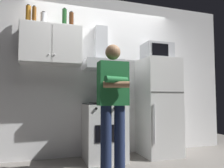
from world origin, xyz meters
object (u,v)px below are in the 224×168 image
Objects in this scene: bottle_beer_brown at (34,15)px; refrigerator at (158,107)px; bottle_canister_steel at (43,19)px; bottle_rum_dark at (71,20)px; range_hood at (102,58)px; bottle_liquor_amber at (28,15)px; upper_cabinet at (51,45)px; bottle_wine_green at (64,18)px; person_standing at (113,101)px; stove_oven at (104,131)px; cooking_pot at (114,99)px; microwave at (157,52)px.

refrigerator is at bearing -3.31° from bottle_beer_brown.
bottle_canister_steel is 0.85× the size of bottle_rum_dark.
range_hood is 2.49× the size of bottle_liquor_amber.
bottle_wine_green is at bearing 9.35° from upper_cabinet.
bottle_rum_dark is (-0.50, 0.01, 0.58)m from range_hood.
person_standing is (0.75, -0.73, -0.85)m from upper_cabinet.
bottle_liquor_amber is at bearing 178.51° from range_hood.
bottle_canister_steel is (-0.92, 0.17, 1.72)m from stove_oven.
cooking_pot is at bearing -171.68° from refrigerator.
stove_oven is at bearing -6.30° from bottle_beer_brown.
cooking_pot is (0.13, -0.25, -0.67)m from range_hood.
bottle_beer_brown is (-2.01, 0.12, 1.38)m from refrigerator.
range_hood is 0.46× the size of person_standing.
cooking_pot is at bearing -170.43° from microwave.
person_standing is at bearing -110.30° from cooking_pot.
bottle_beer_brown is (-1.01, 0.72, 1.28)m from person_standing.
cooking_pot is (0.18, 0.49, 0.03)m from person_standing.
upper_cabinet is 1.20× the size of range_hood.
refrigerator is 0.84m from cooking_pot.
person_standing is (-0.05, -0.61, 0.47)m from stove_oven.
range_hood is at bearing -2.55° from bottle_canister_steel.
refrigerator is at bearing -4.25° from bottle_liquor_amber.
bottle_rum_dark is at bearing -11.52° from bottle_wine_green.
bottle_beer_brown reaches higher than bottle_canister_steel.
upper_cabinet is 3.23× the size of bottle_beer_brown.
bottle_wine_green is 1.14× the size of bottle_beer_brown.
stove_oven is at bearing 85.28° from person_standing.
bottle_liquor_amber reaches higher than cooking_pot.
upper_cabinet is at bearing -179.91° from range_hood.
upper_cabinet is at bearing -5.16° from bottle_liquor_amber.
stove_oven is 2.74× the size of bottle_wine_green.
bottle_beer_brown is (-2.01, 0.10, 0.44)m from microwave.
stove_oven is at bearing -90.00° from range_hood.
person_standing is at bearing -148.00° from microwave.
bottle_canister_steel is at bearing 175.54° from bottle_rum_dark.
bottle_rum_dark is (0.42, -0.03, 0.02)m from bottle_canister_steel.
bottle_liquor_amber is 0.64m from bottle_rum_dark.
stove_oven is 1.17m from range_hood.
range_hood is 3.31× the size of bottle_canister_steel.
bottle_liquor_amber reaches higher than bottle_canister_steel.
cooking_pot is at bearing -12.21° from bottle_liquor_amber.
stove_oven is 1.82m from bottle_rum_dark.
refrigerator reaches higher than cooking_pot.
stove_oven is at bearing -178.85° from microwave.
bottle_rum_dark reaches higher than person_standing.
stove_oven is 3.14× the size of bottle_beer_brown.
bottle_wine_green is (-1.56, 0.14, 0.46)m from microwave.
refrigerator is 5.31× the size of bottle_liquor_amber.
bottle_wine_green is at bearing 168.48° from bottle_rum_dark.
stove_oven is 1.17× the size of range_hood.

